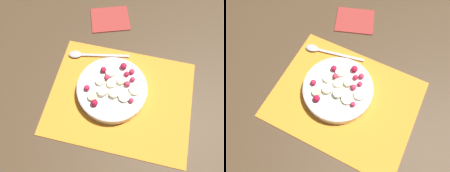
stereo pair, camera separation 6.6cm
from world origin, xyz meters
TOP-DOWN VIEW (x-y plane):
  - ground_plane at (0.00, 0.00)m, footprint 3.00×3.00m
  - placemat at (0.00, 0.00)m, footprint 0.45×0.35m
  - fruit_bowl at (-0.03, 0.01)m, footprint 0.22×0.22m
  - spoon at (-0.15, 0.13)m, footprint 0.21×0.06m
  - napkin at (-0.10, 0.30)m, footprint 0.17×0.16m

SIDE VIEW (x-z plane):
  - ground_plane at x=0.00m, z-range 0.00..0.00m
  - placemat at x=0.00m, z-range 0.00..0.01m
  - napkin at x=-0.10m, z-range 0.00..0.01m
  - spoon at x=-0.15m, z-range 0.01..0.01m
  - fruit_bowl at x=-0.03m, z-range 0.00..0.05m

